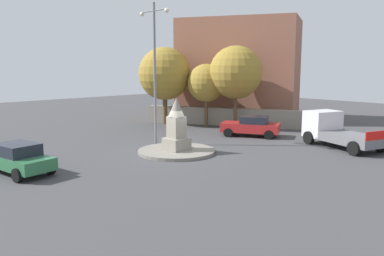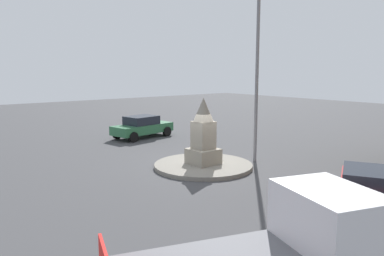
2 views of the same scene
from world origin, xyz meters
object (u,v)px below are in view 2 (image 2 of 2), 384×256
monument (203,135)px  car_red_parked_left (369,190)px  streetlamp (257,53)px  car_green_waiting (142,126)px  truck_white_parked_right (277,253)px

monument → car_red_parked_left: monument is taller
streetlamp → car_green_waiting: (0.91, -9.11, -4.52)m
streetlamp → truck_white_parked_right: size_ratio=1.59×
car_red_parked_left → monument: bearing=-87.0°
monument → truck_white_parked_right: 10.24m
monument → car_green_waiting: (-1.88, -8.46, -0.78)m
car_green_waiting → truck_white_parked_right: 18.61m
streetlamp → truck_white_parked_right: 12.27m
truck_white_parked_right → streetlamp: bearing=-136.1°
streetlamp → truck_white_parked_right: streetlamp is taller
monument → car_green_waiting: 8.70m
monument → streetlamp: 4.71m
streetlamp → car_green_waiting: streetlamp is taller
car_red_parked_left → truck_white_parked_right: bearing=10.5°
streetlamp → car_green_waiting: 10.21m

